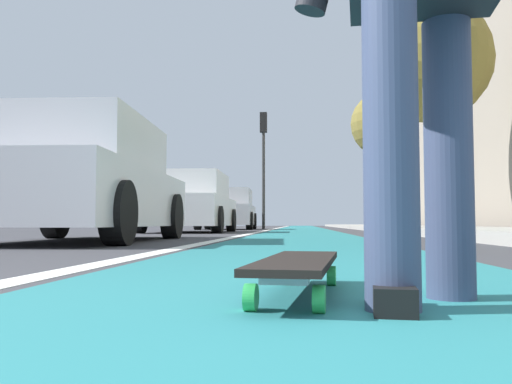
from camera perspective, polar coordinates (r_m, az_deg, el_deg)
name	(u,v)px	position (r m, az deg, el deg)	size (l,w,h in m)	color
ground_plane	(303,235)	(10.82, 4.91, -4.47)	(80.00, 80.00, 0.00)	#38383D
bike_lane_paint	(302,228)	(24.82, 4.81, -3.81)	(56.00, 1.91, 0.00)	#237075
lane_stripe_white	(273,229)	(20.85, 1.78, -3.91)	(52.00, 0.16, 0.01)	silver
sidewalk_curb	(406,228)	(19.15, 15.47, -3.65)	(52.00, 3.20, 0.14)	#9E9B93
building_facade	(452,74)	(24.47, 19.87, 11.56)	(40.00, 1.20, 12.84)	gray
skateboard	(298,265)	(1.66, 4.42, -7.68)	(0.86, 0.29, 0.11)	green
parked_car_near	(80,183)	(7.03, -17.96, 0.88)	(4.27, 2.08, 1.48)	silver
parked_car_mid	(190,204)	(13.63, -6.98, -1.28)	(4.27, 2.03, 1.47)	silver
parked_car_far	(227,210)	(19.90, -3.04, -1.92)	(4.14, 2.11, 1.47)	#B7B7BC
traffic_light	(264,149)	(21.72, 0.79, 4.54)	(0.33, 0.28, 4.65)	#2D2D2D
street_tree_mid	(429,62)	(14.33, 17.73, 12.84)	(3.00, 3.00, 5.69)	brown
street_tree_far	(384,125)	(21.36, 13.26, 6.88)	(2.50, 2.50, 5.25)	brown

